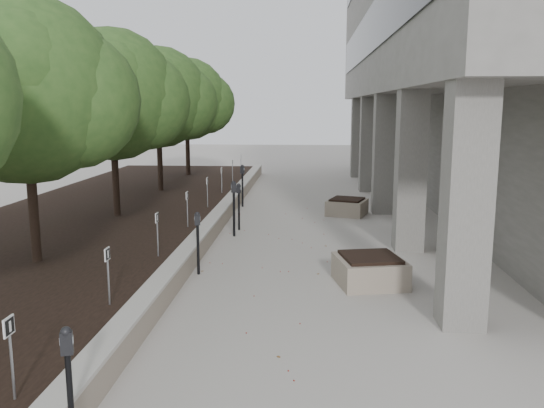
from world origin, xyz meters
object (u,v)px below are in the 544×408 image
(crabapple_tree_5, at_px, (187,117))
(parking_meter_4, at_px, (234,209))
(planter_front, at_px, (370,270))
(crabapple_tree_3, at_px, (113,123))
(planter_back, at_px, (347,207))
(parking_meter_5, at_px, (242,186))
(crabapple_tree_2, at_px, (27,130))
(crabapple_tree_4, at_px, (158,119))
(parking_meter_3, at_px, (239,207))
(parking_meter_1, at_px, (70,392))
(parking_meter_2, at_px, (198,243))

(crabapple_tree_5, distance_m, parking_meter_4, 11.65)
(crabapple_tree_5, bearing_deg, planter_front, -65.03)
(crabapple_tree_3, distance_m, planter_back, 7.95)
(planter_back, bearing_deg, planter_front, -90.28)
(parking_meter_5, height_order, planter_front, parking_meter_5)
(crabapple_tree_2, bearing_deg, crabapple_tree_4, 90.00)
(crabapple_tree_4, relative_size, parking_meter_3, 3.92)
(crabapple_tree_5, relative_size, parking_meter_4, 3.47)
(parking_meter_5, bearing_deg, crabapple_tree_3, -113.82)
(crabapple_tree_2, xyz_separation_m, parking_meter_3, (3.65, 5.00, -2.43))
(crabapple_tree_3, xyz_separation_m, planter_front, (6.94, -4.90, -2.82))
(crabapple_tree_5, xyz_separation_m, planter_back, (6.98, -7.44, -2.84))
(crabapple_tree_5, bearing_deg, parking_meter_3, -69.95)
(parking_meter_5, xyz_separation_m, planter_front, (3.64, -8.76, -0.46))
(parking_meter_3, bearing_deg, parking_meter_5, 106.22)
(crabapple_tree_2, distance_m, crabapple_tree_5, 15.00)
(planter_front, bearing_deg, parking_meter_3, 123.85)
(crabapple_tree_4, relative_size, parking_meter_5, 3.55)
(parking_meter_1, bearing_deg, parking_meter_2, 72.14)
(crabapple_tree_2, xyz_separation_m, planter_back, (6.98, 7.56, -2.84))
(crabapple_tree_2, distance_m, crabapple_tree_4, 10.00)
(crabapple_tree_4, height_order, parking_meter_5, crabapple_tree_4)
(crabapple_tree_3, xyz_separation_m, parking_meter_4, (3.61, -0.83, -2.34))
(parking_meter_1, bearing_deg, crabapple_tree_2, 101.72)
(crabapple_tree_5, xyz_separation_m, parking_meter_3, (3.65, -10.00, -2.43))
(parking_meter_1, xyz_separation_m, planter_back, (3.73, 13.42, -0.43))
(crabapple_tree_3, relative_size, planter_back, 4.55)
(planter_back, bearing_deg, parking_meter_2, -117.58)
(parking_meter_2, relative_size, planter_front, 1.06)
(crabapple_tree_5, distance_m, planter_back, 10.59)
(crabapple_tree_2, relative_size, parking_meter_3, 3.92)
(crabapple_tree_2, relative_size, planter_front, 4.20)
(crabapple_tree_2, bearing_deg, parking_meter_5, 69.53)
(parking_meter_5, distance_m, planter_back, 3.92)
(parking_meter_3, bearing_deg, parking_meter_2, -83.20)
(crabapple_tree_2, xyz_separation_m, crabapple_tree_5, (0.00, 15.00, 0.00))
(crabapple_tree_2, distance_m, planter_back, 10.67)
(parking_meter_1, height_order, parking_meter_4, parking_meter_4)
(crabapple_tree_3, xyz_separation_m, parking_meter_2, (3.31, -4.46, -2.43))
(crabapple_tree_4, relative_size, parking_meter_1, 3.84)
(parking_meter_1, relative_size, parking_meter_5, 0.93)
(crabapple_tree_2, bearing_deg, planter_back, 47.29)
(parking_meter_2, relative_size, parking_meter_5, 0.90)
(parking_meter_4, height_order, parking_meter_5, parking_meter_4)
(crabapple_tree_5, bearing_deg, crabapple_tree_4, -90.00)
(parking_meter_3, bearing_deg, crabapple_tree_5, 121.15)
(crabapple_tree_4, distance_m, parking_meter_2, 10.31)
(parking_meter_3, height_order, parking_meter_5, parking_meter_5)
(crabapple_tree_2, height_order, parking_meter_4, crabapple_tree_2)
(planter_front, bearing_deg, planter_back, 89.72)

